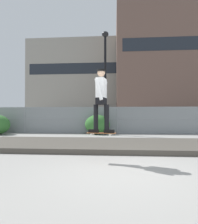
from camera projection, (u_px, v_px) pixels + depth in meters
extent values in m
plane|color=gray|center=(123.00, 173.00, 4.38)|extent=(120.00, 120.00, 0.00)
cube|color=#4C473F|center=(119.00, 145.00, 7.86)|extent=(11.79, 3.36, 0.19)
cube|color=#9E5B33|center=(101.00, 133.00, 5.34)|extent=(0.82, 0.35, 0.02)
cylinder|color=silver|center=(111.00, 134.00, 5.35)|extent=(0.06, 0.04, 0.05)
cylinder|color=silver|center=(110.00, 135.00, 5.18)|extent=(0.06, 0.04, 0.05)
cylinder|color=silver|center=(93.00, 134.00, 5.49)|extent=(0.06, 0.04, 0.05)
cylinder|color=silver|center=(91.00, 134.00, 5.32)|extent=(0.06, 0.04, 0.05)
cube|color=#99999E|center=(111.00, 134.00, 5.27)|extent=(0.08, 0.15, 0.01)
cube|color=#99999E|center=(92.00, 133.00, 5.41)|extent=(0.08, 0.15, 0.01)
cube|color=black|center=(109.00, 131.00, 5.28)|extent=(0.29, 0.15, 0.09)
cube|color=black|center=(94.00, 131.00, 5.40)|extent=(0.29, 0.15, 0.09)
cylinder|color=black|center=(107.00, 117.00, 5.30)|extent=(0.13, 0.13, 0.68)
cylinder|color=black|center=(96.00, 117.00, 5.39)|extent=(0.13, 0.13, 0.68)
cube|color=black|center=(101.00, 101.00, 5.35)|extent=(0.30, 0.38, 0.18)
cube|color=white|center=(101.00, 88.00, 5.36)|extent=(0.29, 0.42, 0.54)
cylinder|color=white|center=(103.00, 91.00, 5.59)|extent=(0.24, 0.13, 0.58)
cylinder|color=white|center=(99.00, 89.00, 5.12)|extent=(0.24, 0.13, 0.58)
sphere|color=tan|center=(101.00, 73.00, 5.36)|extent=(0.21, 0.21, 0.21)
cylinder|color=black|center=(101.00, 71.00, 5.36)|extent=(0.24, 0.24, 0.05)
cylinder|color=gray|center=(25.00, 120.00, 13.93)|extent=(0.06, 0.06, 1.85)
cylinder|color=gray|center=(117.00, 120.00, 13.41)|extent=(0.06, 0.06, 1.85)
cylinder|color=gray|center=(117.00, 107.00, 13.43)|extent=(26.30, 0.04, 0.04)
cylinder|color=gray|center=(117.00, 119.00, 13.42)|extent=(26.30, 0.04, 0.04)
cylinder|color=gray|center=(117.00, 133.00, 13.40)|extent=(26.30, 0.04, 0.04)
cube|color=gray|center=(117.00, 120.00, 13.41)|extent=(26.30, 0.01, 1.85)
cylinder|color=black|center=(105.00, 86.00, 12.77)|extent=(0.16, 0.16, 6.42)
ellipsoid|color=black|center=(105.00, 34.00, 12.82)|extent=(0.44, 0.44, 0.36)
cube|color=#566B4C|center=(54.00, 122.00, 17.62)|extent=(4.43, 1.87, 0.70)
cube|color=#23282D|center=(51.00, 114.00, 17.64)|extent=(2.23, 1.64, 0.64)
cylinder|color=black|center=(70.00, 125.00, 18.38)|extent=(0.64, 0.25, 0.64)
cylinder|color=black|center=(66.00, 126.00, 16.67)|extent=(0.64, 0.25, 0.64)
cylinder|color=black|center=(42.00, 125.00, 18.55)|extent=(0.64, 0.25, 0.64)
cylinder|color=black|center=(35.00, 126.00, 16.84)|extent=(0.64, 0.25, 0.64)
cube|color=#B7BABF|center=(128.00, 122.00, 16.83)|extent=(4.44, 1.91, 0.70)
cube|color=#23282D|center=(126.00, 114.00, 16.86)|extent=(2.24, 1.65, 0.64)
cylinder|color=black|center=(143.00, 126.00, 17.54)|extent=(0.65, 0.26, 0.64)
cylinder|color=black|center=(146.00, 127.00, 15.84)|extent=(0.65, 0.26, 0.64)
cylinder|color=black|center=(113.00, 126.00, 17.82)|extent=(0.65, 0.26, 0.64)
cylinder|color=black|center=(112.00, 127.00, 16.12)|extent=(0.65, 0.26, 0.64)
cylinder|color=black|center=(188.00, 126.00, 17.39)|extent=(0.66, 0.30, 0.64)
cylinder|color=black|center=(198.00, 127.00, 15.68)|extent=(0.66, 0.30, 0.64)
cube|color=gray|center=(86.00, 83.00, 51.71)|extent=(26.87, 14.24, 19.26)
cube|color=#1E232B|center=(82.00, 68.00, 44.62)|extent=(24.72, 0.04, 2.50)
cube|color=brown|center=(177.00, 67.00, 42.10)|extent=(26.21, 13.03, 23.27)
cube|color=#1E232B|center=(189.00, 43.00, 35.62)|extent=(24.11, 0.04, 2.50)
ellipsoid|color=#336B2D|center=(97.00, 124.00, 13.08)|extent=(1.69, 1.38, 1.30)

